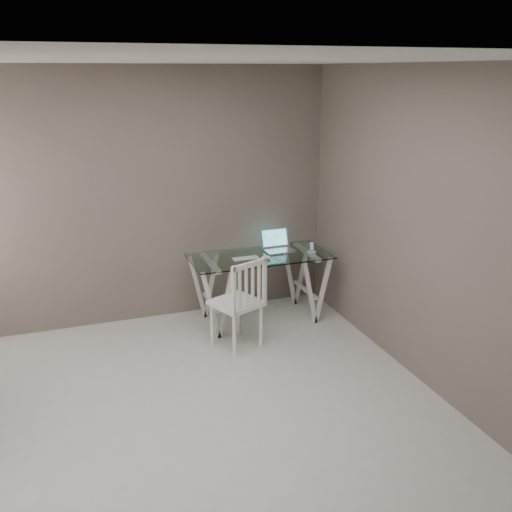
% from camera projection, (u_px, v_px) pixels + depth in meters
% --- Properties ---
extents(room, '(4.50, 4.52, 2.71)m').
position_uv_depth(room, '(188.00, 213.00, 3.87)').
color(room, '#BBB9B3').
rests_on(room, ground).
extents(desk, '(1.50, 0.70, 0.75)m').
position_uv_depth(desk, '(260.00, 287.00, 6.21)').
color(desk, silver).
rests_on(desk, ground).
extents(chair, '(0.56, 0.56, 0.94)m').
position_uv_depth(chair, '(241.00, 300.00, 5.53)').
color(chair, white).
rests_on(chair, ground).
extents(laptop, '(0.32, 0.30, 0.22)m').
position_uv_depth(laptop, '(277.00, 245.00, 6.29)').
color(laptop, silver).
rests_on(laptop, desk).
extents(keyboard, '(0.30, 0.13, 0.01)m').
position_uv_depth(keyboard, '(246.00, 258.00, 6.00)').
color(keyboard, silver).
rests_on(keyboard, desk).
extents(mouse, '(0.11, 0.07, 0.04)m').
position_uv_depth(mouse, '(266.00, 258.00, 5.98)').
color(mouse, white).
rests_on(mouse, desk).
extents(phone_dock, '(0.06, 0.06, 0.12)m').
position_uv_depth(phone_dock, '(312.00, 249.00, 6.20)').
color(phone_dock, white).
rests_on(phone_dock, desk).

